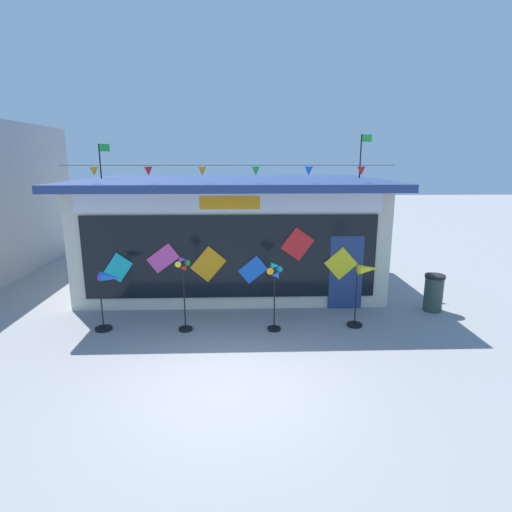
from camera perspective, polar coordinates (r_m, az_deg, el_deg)
ground_plane at (r=7.77m, az=-3.87°, el=-17.60°), size 80.00×80.00×0.00m
kite_shop_building at (r=13.33m, az=-3.25°, el=3.42°), size 8.97×5.99×4.72m
wind_spinner_far_left at (r=10.31m, az=-19.64°, el=-4.55°), size 0.74×0.40×1.42m
wind_spinner_left at (r=9.78m, az=-9.90°, el=-4.39°), size 0.33×0.33×1.81m
wind_spinner_center_left at (r=9.64m, az=2.57°, el=-4.17°), size 0.38×0.32×1.68m
wind_spinner_center_right at (r=10.23m, az=14.75°, el=-3.46°), size 0.73×0.37×1.55m
trash_bin at (r=12.06m, az=23.23°, el=-4.64°), size 0.52×0.52×0.99m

